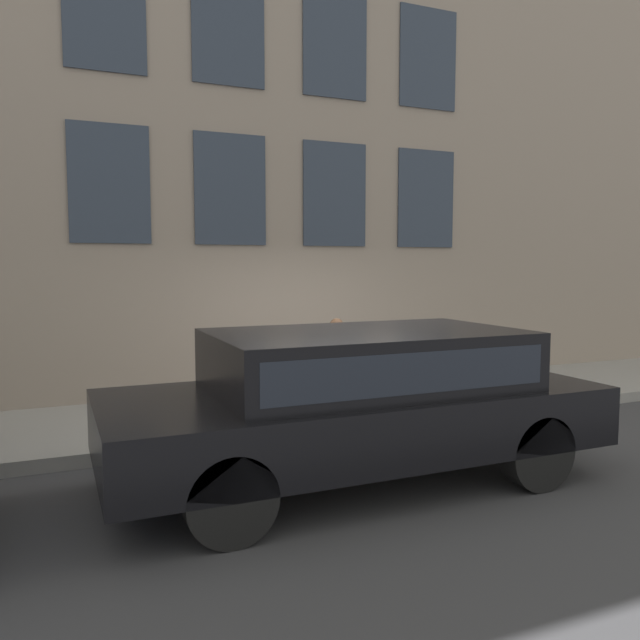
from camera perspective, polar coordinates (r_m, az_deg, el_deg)
ground_plane at (r=7.93m, az=3.11°, el=-10.54°), size 80.00×80.00×0.00m
sidewalk at (r=9.01m, az=-0.46°, el=-8.11°), size 2.49×60.00×0.16m
building_facade at (r=10.63m, az=-3.68°, el=23.84°), size 0.33×40.00×11.10m
fire_hydrant at (r=8.08m, az=-1.63°, el=-5.85°), size 0.37×0.47×0.86m
person at (r=8.60m, az=1.53°, el=-3.14°), size 0.30×0.20×1.24m
parked_truck_black_near at (r=6.15m, az=3.67°, el=-6.68°), size 1.99×4.82×1.50m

